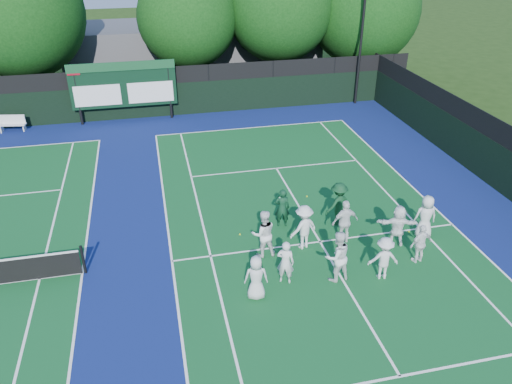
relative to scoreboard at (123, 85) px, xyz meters
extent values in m
plane|color=#1E390F|center=(7.01, -15.59, -2.19)|extent=(120.00, 120.00, 0.00)
cube|color=navy|center=(1.01, -14.59, -2.19)|extent=(34.00, 32.00, 0.01)
cube|color=#115423|center=(7.01, -14.59, -2.18)|extent=(10.97, 23.77, 0.00)
cube|color=white|center=(7.01, -2.70, -2.18)|extent=(10.97, 0.08, 0.00)
cube|color=white|center=(1.53, -14.59, -2.18)|extent=(0.08, 23.77, 0.00)
cube|color=white|center=(12.50, -14.59, -2.18)|extent=(0.08, 23.77, 0.00)
cube|color=white|center=(2.90, -14.59, -2.18)|extent=(0.08, 23.77, 0.00)
cube|color=white|center=(11.13, -14.59, -2.18)|extent=(0.08, 23.77, 0.00)
cube|color=white|center=(7.01, -20.99, -2.18)|extent=(8.23, 0.08, 0.00)
cube|color=white|center=(7.01, -8.19, -2.18)|extent=(8.23, 0.08, 0.00)
cube|color=white|center=(7.01, -14.59, -2.18)|extent=(0.08, 12.80, 0.00)
cube|color=white|center=(-1.50, -14.59, -2.18)|extent=(0.08, 23.77, 0.00)
cube|color=white|center=(-2.87, -14.59, -2.18)|extent=(0.08, 23.77, 0.00)
cube|color=black|center=(1.01, 0.41, -1.19)|extent=(34.00, 0.08, 2.00)
cube|color=black|center=(1.01, 0.41, 0.31)|extent=(34.00, 0.05, 1.00)
cylinder|color=black|center=(-2.59, 0.01, -0.44)|extent=(0.16, 0.16, 3.50)
cylinder|color=black|center=(2.61, 0.01, -0.44)|extent=(0.16, 0.16, 3.50)
cube|color=black|center=(0.01, 0.01, 0.01)|extent=(6.00, 0.15, 2.60)
cube|color=#144925|center=(0.01, -0.09, 1.11)|extent=(6.00, 0.05, 0.50)
cube|color=white|center=(-1.49, -0.09, -0.49)|extent=(2.60, 0.04, 1.20)
cube|color=white|center=(1.51, -0.09, -0.49)|extent=(2.60, 0.04, 1.20)
cube|color=maroon|center=(-2.59, -0.09, 1.01)|extent=(0.70, 0.04, 0.50)
cube|color=#525257|center=(5.01, 8.41, -0.19)|extent=(18.00, 6.00, 4.00)
cylinder|color=black|center=(14.51, 0.11, 2.81)|extent=(0.16, 0.16, 10.00)
cylinder|color=black|center=(-1.39, -14.59, -1.64)|extent=(0.10, 0.10, 1.10)
cube|color=white|center=(-6.31, -0.29, -1.77)|extent=(1.54, 0.65, 0.06)
cube|color=white|center=(-6.31, -0.14, -1.49)|extent=(1.48, 0.31, 0.50)
cube|color=white|center=(-6.91, -0.29, -1.99)|extent=(0.12, 0.35, 0.40)
cube|color=white|center=(-5.71, -0.29, -1.99)|extent=(0.12, 0.35, 0.40)
cylinder|color=black|center=(-5.61, 3.91, -0.75)|extent=(0.44, 0.44, 2.88)
sphere|color=#0C360D|center=(-5.61, 3.91, 3.57)|extent=(7.67, 7.67, 7.67)
sphere|color=#0C360D|center=(-5.01, 4.21, 2.80)|extent=(5.37, 5.37, 5.37)
cylinder|color=black|center=(4.27, 3.91, -0.81)|extent=(0.44, 0.44, 2.76)
sphere|color=#0C360D|center=(4.27, 3.91, 2.93)|extent=(6.29, 6.29, 6.29)
sphere|color=#0C360D|center=(4.87, 4.21, 2.30)|extent=(4.40, 4.40, 4.40)
cylinder|color=black|center=(10.30, 3.91, -0.73)|extent=(0.44, 0.44, 2.93)
sphere|color=#0C360D|center=(10.30, 3.91, 3.35)|extent=(6.96, 6.96, 6.96)
sphere|color=#0C360D|center=(10.90, 4.21, 2.65)|extent=(4.87, 4.87, 4.87)
cylinder|color=black|center=(16.23, 3.91, -0.99)|extent=(0.44, 0.44, 2.40)
sphere|color=#0C360D|center=(16.23, 3.91, 3.01)|extent=(7.47, 7.47, 7.47)
sphere|color=#0C360D|center=(16.83, 4.21, 2.27)|extent=(5.23, 5.23, 5.23)
sphere|color=#D1E51B|center=(4.55, -15.37, -2.16)|extent=(0.07, 0.07, 0.07)
sphere|color=#D1E51B|center=(10.57, -14.71, -2.16)|extent=(0.07, 0.07, 0.07)
sphere|color=#D1E51B|center=(10.40, -15.96, -2.16)|extent=(0.07, 0.07, 0.07)
sphere|color=#D1E51B|center=(4.18, -13.47, -2.16)|extent=(0.07, 0.07, 0.07)
sphere|color=#D1E51B|center=(7.59, -11.20, -2.16)|extent=(0.07, 0.07, 0.07)
sphere|color=#D1E51B|center=(8.66, -16.35, -2.16)|extent=(0.07, 0.07, 0.07)
imported|color=silver|center=(4.01, -17.07, -1.41)|extent=(0.83, 0.61, 1.55)
imported|color=silver|center=(5.11, -16.53, -1.40)|extent=(0.68, 0.58, 1.58)
imported|color=white|center=(6.79, -16.76, -1.27)|extent=(0.99, 0.83, 1.83)
imported|color=silver|center=(8.33, -17.01, -1.41)|extent=(1.09, 0.74, 1.56)
imported|color=white|center=(9.97, -16.47, -1.45)|extent=(0.93, 0.55, 1.49)
imported|color=white|center=(4.76, -14.90, -1.29)|extent=(0.88, 0.69, 1.81)
imported|color=silver|center=(6.28, -14.75, -1.33)|extent=(1.27, 1.00, 1.73)
imported|color=white|center=(7.86, -14.75, -1.32)|extent=(1.06, 0.52, 1.74)
imported|color=white|center=(9.68, -15.32, -1.38)|extent=(1.57, 0.88, 1.62)
imported|color=silver|center=(10.92, -15.06, -1.33)|extent=(0.92, 0.67, 1.72)
imported|color=#0E361F|center=(5.92, -13.17, -1.39)|extent=(0.64, 0.48, 1.61)
imported|color=#103C1E|center=(8.08, -13.50, -1.30)|extent=(1.31, 1.02, 1.78)
camera|label=1|loc=(1.30, -29.10, 8.39)|focal=35.00mm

